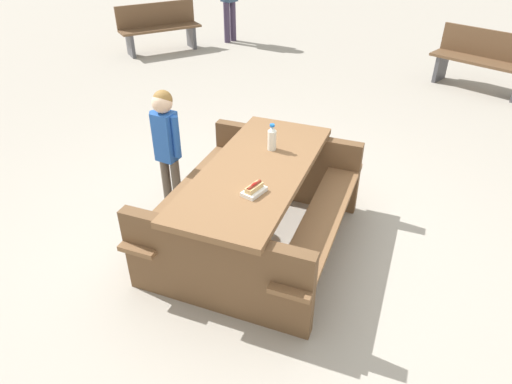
{
  "coord_description": "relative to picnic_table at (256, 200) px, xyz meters",
  "views": [
    {
      "loc": [
        3.04,
        0.26,
        2.52
      ],
      "look_at": [
        0.0,
        0.0,
        0.52
      ],
      "focal_mm": 32.01,
      "sensor_mm": 36.0,
      "label": 1
    }
  ],
  "objects": [
    {
      "name": "park_bench_mid",
      "position": [
        -4.02,
        3.09,
        0.0
      ],
      "size": [
        1.26,
        1.41,
        0.85
      ],
      "color": "brown",
      "rests_on": "ground"
    },
    {
      "name": "ground_plane",
      "position": [
        0.0,
        0.0,
        -0.44
      ],
      "size": [
        30.0,
        30.0,
        0.0
      ],
      "primitive_type": "plane",
      "color": "#ADA599",
      "rests_on": "ground"
    },
    {
      "name": "hotdog_tray",
      "position": [
        0.36,
        0.02,
        0.34
      ],
      "size": [
        0.21,
        0.19,
        0.08
      ],
      "color": "white",
      "rests_on": "picnic_table"
    },
    {
      "name": "child_in_coat",
      "position": [
        -0.48,
        -0.83,
        0.3
      ],
      "size": [
        0.22,
        0.27,
        1.17
      ],
      "color": "brown",
      "rests_on": "ground"
    },
    {
      "name": "picnic_table",
      "position": [
        0.0,
        0.0,
        0.0
      ],
      "size": [
        2.12,
        1.85,
        0.75
      ],
      "color": "brown",
      "rests_on": "ground"
    },
    {
      "name": "park_bench_near",
      "position": [
        -5.6,
        -2.3,
        0.0
      ],
      "size": [
        1.17,
        1.47,
        0.85
      ],
      "color": "brown",
      "rests_on": "ground"
    },
    {
      "name": "soda_bottle",
      "position": [
        -0.31,
        0.1,
        0.41
      ],
      "size": [
        0.07,
        0.07,
        0.23
      ],
      "color": "silver",
      "rests_on": "picnic_table"
    }
  ]
}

